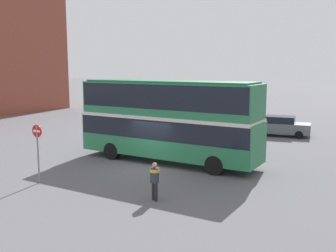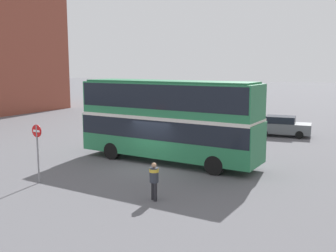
# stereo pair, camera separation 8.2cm
# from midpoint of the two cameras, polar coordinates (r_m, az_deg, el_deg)

# --- Properties ---
(ground_plane) EXTENTS (240.00, 240.00, 0.00)m
(ground_plane) POSITION_cam_midpoint_polar(r_m,az_deg,el_deg) (21.81, -2.91, -6.06)
(ground_plane) COLOR #5B5B60
(double_decker_bus) EXTENTS (10.87, 2.88, 4.74)m
(double_decker_bus) POSITION_cam_midpoint_polar(r_m,az_deg,el_deg) (22.53, 0.11, 1.46)
(double_decker_bus) COLOR #287A4C
(double_decker_bus) RESTS_ON ground_plane
(pedestrian_foreground) EXTENTS (0.55, 0.55, 1.62)m
(pedestrian_foreground) POSITION_cam_midpoint_polar(r_m,az_deg,el_deg) (16.41, -1.89, -7.46)
(pedestrian_foreground) COLOR #232328
(pedestrian_foreground) RESTS_ON ground_plane
(parked_car_kerb_near) EXTENTS (4.54, 2.44, 1.59)m
(parked_car_kerb_near) POSITION_cam_midpoint_polar(r_m,az_deg,el_deg) (32.68, 16.29, -0.00)
(parked_car_kerb_near) COLOR slate
(parked_car_kerb_near) RESTS_ON ground_plane
(no_entry_sign) EXTENTS (0.60, 0.08, 2.83)m
(no_entry_sign) POSITION_cam_midpoint_polar(r_m,az_deg,el_deg) (19.60, -18.31, -2.59)
(no_entry_sign) COLOR gray
(no_entry_sign) RESTS_ON ground_plane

